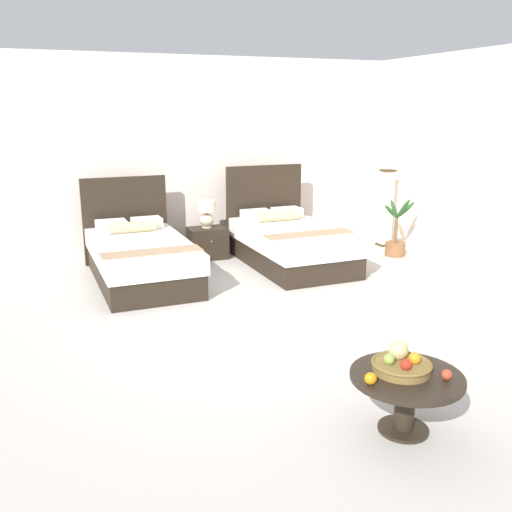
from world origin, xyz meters
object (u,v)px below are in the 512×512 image
(coffee_table, at_px, (406,389))
(bed_near_corner, at_px, (290,242))
(loose_orange, at_px, (371,379))
(potted_palm, at_px, (396,240))
(table_lamp, at_px, (207,212))
(fruit_bowl, at_px, (401,363))
(loose_apple, at_px, (447,375))
(nightstand, at_px, (208,243))
(bed_near_window, at_px, (140,257))
(floor_lamp_corner, at_px, (386,208))

(coffee_table, bearing_deg, bed_near_corner, 76.26)
(coffee_table, height_order, loose_orange, loose_orange)
(loose_orange, bearing_deg, potted_palm, 53.73)
(potted_palm, bearing_deg, table_lamp, 161.64)
(bed_near_corner, relative_size, fruit_bowl, 5.08)
(loose_apple, bearing_deg, coffee_table, 142.13)
(loose_apple, bearing_deg, fruit_bowl, 132.93)
(bed_near_corner, bearing_deg, potted_palm, -3.88)
(nightstand, bearing_deg, bed_near_window, -145.87)
(fruit_bowl, relative_size, potted_palm, 0.45)
(nightstand, height_order, fruit_bowl, fruit_bowl)
(bed_near_window, xyz_separation_m, fruit_bowl, (1.07, -4.13, 0.17))
(table_lamp, distance_m, potted_palm, 2.85)
(bed_near_window, height_order, potted_palm, bed_near_window)
(fruit_bowl, relative_size, floor_lamp_corner, 0.34)
(bed_near_window, height_order, loose_apple, bed_near_window)
(bed_near_window, relative_size, fruit_bowl, 5.32)
(coffee_table, bearing_deg, loose_orange, -174.57)
(fruit_bowl, relative_size, loose_apple, 5.67)
(loose_apple, height_order, potted_palm, potted_palm)
(loose_apple, bearing_deg, bed_near_window, 106.34)
(coffee_table, xyz_separation_m, floor_lamp_corner, (2.92, 4.71, 0.29))
(coffee_table, relative_size, loose_orange, 9.50)
(loose_apple, bearing_deg, floor_lamp_corner, 60.72)
(bed_near_corner, relative_size, table_lamp, 5.20)
(bed_near_window, bearing_deg, floor_lamp_corner, 7.33)
(bed_near_window, distance_m, table_lamp, 1.41)
(loose_apple, relative_size, floor_lamp_corner, 0.06)
(bed_near_corner, bearing_deg, loose_orange, -107.47)
(floor_lamp_corner, bearing_deg, coffee_table, -121.84)
(floor_lamp_corner, bearing_deg, potted_palm, -108.66)
(nightstand, xyz_separation_m, potted_palm, (2.67, -0.87, 0.01))
(bed_near_corner, height_order, table_lamp, bed_near_corner)
(coffee_table, bearing_deg, potted_palm, 56.39)
(bed_near_corner, height_order, potted_palm, bed_near_corner)
(table_lamp, relative_size, loose_apple, 5.54)
(table_lamp, bearing_deg, loose_orange, -93.89)
(bed_near_window, relative_size, floor_lamp_corner, 1.78)
(table_lamp, distance_m, loose_apple, 5.13)
(bed_near_corner, relative_size, potted_palm, 2.29)
(table_lamp, height_order, coffee_table, table_lamp)
(bed_near_window, distance_m, fruit_bowl, 4.27)
(bed_near_window, height_order, nightstand, bed_near_window)
(bed_near_corner, distance_m, fruit_bowl, 4.26)
(fruit_bowl, height_order, loose_apple, fruit_bowl)
(bed_near_window, height_order, coffee_table, bed_near_window)
(bed_near_corner, xyz_separation_m, floor_lamp_corner, (1.90, 0.51, 0.29))
(bed_near_window, distance_m, loose_apple, 4.53)
(potted_palm, bearing_deg, fruit_bowl, -124.09)
(loose_orange, xyz_separation_m, potted_palm, (3.01, 4.11, -0.23))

